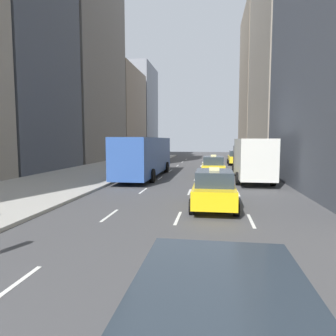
% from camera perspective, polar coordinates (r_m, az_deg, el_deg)
% --- Properties ---
extents(sidewalk_left, '(8.00, 66.00, 0.15)m').
position_cam_1_polar(sidewalk_left, '(26.95, -15.49, -1.20)').
color(sidewalk_left, '#ADAAA3').
rests_on(sidewalk_left, ground).
extents(lane_markings, '(5.72, 56.00, 0.01)m').
position_cam_1_polar(lane_markings, '(20.73, 4.75, -3.14)').
color(lane_markings, white).
rests_on(lane_markings, ground).
extents(building_row_left, '(6.00, 83.86, 37.22)m').
position_cam_1_polar(building_row_left, '(42.44, -17.89, 19.57)').
color(building_row_left, slate).
rests_on(building_row_left, ground).
extents(taxi_lead, '(2.02, 4.40, 1.87)m').
position_cam_1_polar(taxi_lead, '(24.92, 8.63, 0.27)').
color(taxi_lead, yellow).
rests_on(taxi_lead, ground).
extents(taxi_second, '(2.02, 4.40, 1.87)m').
position_cam_1_polar(taxi_second, '(13.59, 8.75, -3.95)').
color(taxi_second, yellow).
rests_on(taxi_second, ground).
extents(taxi_third, '(2.02, 4.40, 1.87)m').
position_cam_1_polar(taxi_third, '(37.96, 12.81, 1.93)').
color(taxi_third, yellow).
rests_on(taxi_third, ground).
extents(city_bus, '(2.80, 11.61, 3.25)m').
position_cam_1_polar(city_bus, '(24.85, -4.40, 2.40)').
color(city_bus, '#2D519E').
rests_on(city_bus, ground).
extents(box_truck, '(2.58, 8.40, 3.15)m').
position_cam_1_polar(box_truck, '(23.03, 15.66, 1.79)').
color(box_truck, '#262628').
rests_on(box_truck, ground).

